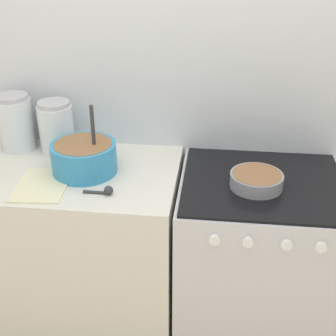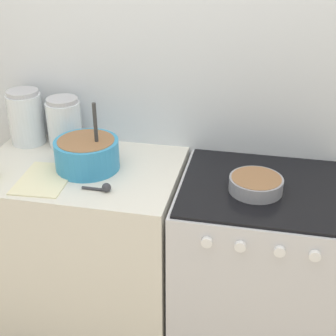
# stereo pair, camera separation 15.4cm
# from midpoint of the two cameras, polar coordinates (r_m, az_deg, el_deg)

# --- Properties ---
(wall_back) EXTENTS (4.72, 0.05, 2.40)m
(wall_back) POSITION_cam_midpoint_polar(r_m,az_deg,el_deg) (2.10, -0.10, 9.55)
(wall_back) COLOR silver
(wall_back) RESTS_ON ground_plane
(countertop_cabinet) EXTENTS (0.86, 0.59, 0.93)m
(countertop_cabinet) POSITION_cam_midpoint_polar(r_m,az_deg,el_deg) (2.27, -12.16, -10.87)
(countertop_cabinet) COLOR silver
(countertop_cabinet) RESTS_ON ground_plane
(stove) EXTENTS (0.67, 0.61, 0.93)m
(stove) POSITION_cam_midpoint_polar(r_m,az_deg,el_deg) (2.17, 8.39, -12.50)
(stove) COLOR silver
(stove) RESTS_ON ground_plane
(mixing_bowl) EXTENTS (0.27, 0.27, 0.30)m
(mixing_bowl) POSITION_cam_midpoint_polar(r_m,az_deg,el_deg) (1.97, -12.42, 1.42)
(mixing_bowl) COLOR #338CBF
(mixing_bowl) RESTS_ON countertop_cabinet
(baking_pan) EXTENTS (0.21, 0.21, 0.06)m
(baking_pan) POSITION_cam_midpoint_polar(r_m,az_deg,el_deg) (1.85, 8.41, -1.50)
(baking_pan) COLOR gray
(baking_pan) RESTS_ON stove
(storage_jar_left) EXTENTS (0.16, 0.16, 0.26)m
(storage_jar_left) POSITION_cam_midpoint_polar(r_m,az_deg,el_deg) (2.26, -19.91, 4.82)
(storage_jar_left) COLOR silver
(storage_jar_left) RESTS_ON countertop_cabinet
(storage_jar_middle) EXTENTS (0.16, 0.16, 0.23)m
(storage_jar_middle) POSITION_cam_midpoint_polar(r_m,az_deg,el_deg) (2.19, -15.41, 4.48)
(storage_jar_middle) COLOR silver
(storage_jar_middle) RESTS_ON countertop_cabinet
(recipe_page) EXTENTS (0.22, 0.29, 0.01)m
(recipe_page) POSITION_cam_midpoint_polar(r_m,az_deg,el_deg) (1.94, -17.25, -2.01)
(recipe_page) COLOR beige
(recipe_page) RESTS_ON countertop_cabinet
(measuring_spoon) EXTENTS (0.12, 0.04, 0.04)m
(measuring_spoon) POSITION_cam_midpoint_polar(r_m,az_deg,el_deg) (1.82, -10.05, -2.80)
(measuring_spoon) COLOR #333338
(measuring_spoon) RESTS_ON countertop_cabinet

